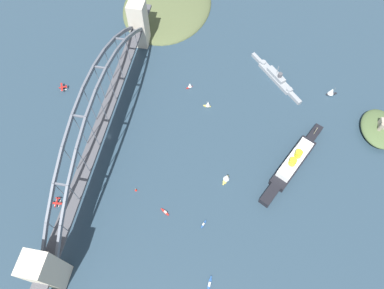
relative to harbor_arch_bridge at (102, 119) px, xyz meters
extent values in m
plane|color=#283D4C|center=(0.00, 0.00, -27.38)|extent=(1400.00, 1400.00, 0.00)
cube|color=beige|center=(-124.48, 0.00, -2.04)|extent=(16.93, 16.88, 50.68)
cube|color=beige|center=(124.48, 0.00, -2.04)|extent=(16.93, 16.88, 50.68)
cube|color=#47474C|center=(0.00, 0.00, -2.60)|extent=(232.02, 11.40, 2.40)
cube|color=#47474C|center=(-144.94, 0.00, -2.60)|extent=(24.00, 11.40, 2.40)
cube|color=slate|center=(-108.22, -5.13, 5.09)|extent=(25.77, 1.80, 18.07)
cube|color=slate|center=(-84.17, -5.13, 18.75)|extent=(25.47, 1.80, 14.83)
cube|color=slate|center=(-60.12, -5.13, 29.01)|extent=(25.12, 1.80, 11.56)
cube|color=slate|center=(-36.07, -5.13, 35.84)|extent=(24.72, 1.80, 8.26)
cube|color=slate|center=(-12.02, -5.13, 39.26)|extent=(24.28, 1.80, 4.90)
cube|color=slate|center=(12.02, -5.13, 39.26)|extent=(24.28, 1.80, 4.90)
cube|color=slate|center=(36.07, -5.13, 35.84)|extent=(24.72, 1.80, 8.26)
cube|color=slate|center=(60.12, -5.13, 29.01)|extent=(25.12, 1.80, 11.56)
cube|color=slate|center=(84.17, -5.13, 18.75)|extent=(25.47, 1.80, 14.83)
cube|color=slate|center=(108.22, -5.13, 5.09)|extent=(25.77, 1.80, 18.07)
cube|color=slate|center=(-108.22, 5.13, 5.09)|extent=(25.77, 1.80, 18.07)
cube|color=slate|center=(-84.17, 5.13, 18.75)|extent=(25.47, 1.80, 14.83)
cube|color=slate|center=(-60.12, 5.13, 29.01)|extent=(25.12, 1.80, 11.56)
cube|color=slate|center=(-36.07, 5.13, 35.84)|extent=(24.72, 1.80, 8.26)
cube|color=slate|center=(-12.02, 5.13, 39.26)|extent=(24.28, 1.80, 4.90)
cube|color=slate|center=(12.02, 5.13, 39.26)|extent=(24.28, 1.80, 4.90)
cube|color=slate|center=(36.07, 5.13, 35.84)|extent=(24.72, 1.80, 8.26)
cube|color=slate|center=(60.12, 5.13, 29.01)|extent=(25.12, 1.80, 11.56)
cube|color=slate|center=(84.17, 5.13, 18.75)|extent=(25.47, 1.80, 14.83)
cube|color=slate|center=(108.22, 5.13, 5.09)|extent=(25.77, 1.80, 18.07)
cube|color=slate|center=(-120.24, 0.00, -2.60)|extent=(1.40, 10.26, 1.40)
cube|color=slate|center=(-72.15, 0.00, 24.73)|extent=(1.40, 10.26, 1.40)
cube|color=slate|center=(-24.05, 0.00, 38.40)|extent=(1.40, 10.26, 1.40)
cube|color=slate|center=(24.05, 0.00, 38.40)|extent=(1.40, 10.26, 1.40)
cube|color=slate|center=(72.15, 0.00, 24.73)|extent=(1.40, 10.26, 1.40)
cube|color=slate|center=(120.24, 0.00, -2.60)|extent=(1.40, 10.26, 1.40)
cylinder|color=slate|center=(-96.19, -5.13, 5.69)|extent=(0.56, 0.56, 14.18)
cylinder|color=slate|center=(-96.19, 5.13, 5.69)|extent=(0.56, 0.56, 14.18)
cylinder|color=slate|center=(-72.15, -5.13, 11.67)|extent=(0.56, 0.56, 26.14)
cylinder|color=slate|center=(-72.15, 5.13, 11.67)|extent=(0.56, 0.56, 26.14)
cylinder|color=slate|center=(-48.10, -5.13, 15.94)|extent=(0.56, 0.56, 34.68)
cylinder|color=slate|center=(-48.10, 5.13, 15.94)|extent=(0.56, 0.56, 34.68)
cylinder|color=slate|center=(-24.05, -5.13, 18.50)|extent=(0.56, 0.56, 39.81)
cylinder|color=slate|center=(-24.05, 5.13, 18.50)|extent=(0.56, 0.56, 39.81)
cylinder|color=slate|center=(0.00, -5.13, 19.35)|extent=(0.56, 0.56, 41.51)
cylinder|color=slate|center=(0.00, 5.13, 19.35)|extent=(0.56, 0.56, 41.51)
cylinder|color=slate|center=(24.05, -5.13, 18.50)|extent=(0.56, 0.56, 39.81)
cylinder|color=slate|center=(24.05, 5.13, 18.50)|extent=(0.56, 0.56, 39.81)
cylinder|color=slate|center=(48.10, -5.13, 15.94)|extent=(0.56, 0.56, 34.68)
cylinder|color=slate|center=(48.10, 5.13, 15.94)|extent=(0.56, 0.56, 34.68)
cylinder|color=slate|center=(72.15, -5.13, 11.67)|extent=(0.56, 0.56, 26.14)
cylinder|color=slate|center=(72.15, 5.13, 11.67)|extent=(0.56, 0.56, 26.14)
cylinder|color=slate|center=(96.19, -5.13, 5.69)|extent=(0.56, 0.56, 14.18)
cylinder|color=slate|center=(96.19, 5.13, 5.69)|extent=(0.56, 0.56, 14.18)
ellipsoid|color=#515B38|center=(-193.00, 14.35, -27.38)|extent=(140.84, 105.69, 17.76)
cube|color=black|center=(0.20, 168.83, -24.23)|extent=(57.17, 39.66, 6.30)
cube|color=black|center=(-33.59, 187.40, -24.23)|extent=(20.46, 15.78, 6.30)
cube|color=black|center=(33.99, 150.26, -24.23)|extent=(21.18, 17.07, 6.30)
cube|color=white|center=(0.20, 168.83, -17.54)|extent=(43.53, 30.92, 7.10)
cube|color=white|center=(-10.25, 174.58, -12.39)|extent=(13.23, 13.45, 3.20)
cylinder|color=yellow|center=(-1.70, 169.88, -10.68)|extent=(6.06, 6.06, 6.62)
cylinder|color=yellow|center=(6.85, 165.17, -10.68)|extent=(6.06, 6.06, 6.62)
cylinder|color=tan|center=(-31.48, 186.24, -16.08)|extent=(0.50, 0.50, 10.00)
cube|color=gray|center=(-97.49, 149.03, -25.47)|extent=(40.44, 36.75, 3.82)
cube|color=gray|center=(-120.93, 128.56, -25.47)|extent=(14.10, 12.96, 3.82)
cube|color=gray|center=(-74.05, 169.49, -25.47)|extent=(14.57, 13.50, 3.82)
cube|color=gray|center=(-97.49, 149.03, -21.58)|extent=(21.80, 20.19, 3.97)
cylinder|color=gray|center=(-113.60, 134.96, -22.46)|extent=(5.62, 5.62, 2.20)
cylinder|color=gray|center=(-81.38, 163.10, -22.46)|extent=(5.62, 5.62, 2.20)
cylinder|color=gray|center=(-97.49, 149.03, -14.60)|extent=(0.60, 0.60, 10.00)
cylinder|color=#4C4C51|center=(-93.97, 152.10, -17.40)|extent=(4.42, 4.42, 4.40)
ellipsoid|color=#4C6038|center=(-48.77, 246.98, -22.47)|extent=(44.31, 34.42, 9.82)
cube|color=#9E937F|center=(-48.77, 246.98, -14.88)|extent=(8.00, 8.00, 9.29)
cylinder|color=gray|center=(-44.27, 243.48, -14.41)|extent=(3.60, 3.60, 10.22)
cylinder|color=#B7B7B2|center=(-44.77, -61.35, -26.93)|extent=(3.40, 5.83, 0.90)
cylinder|color=#B7B7B2|center=(-47.63, -62.71, -26.93)|extent=(3.40, 5.83, 0.90)
cylinder|color=maroon|center=(-44.77, -61.35, -25.84)|extent=(0.14, 0.14, 1.29)
cylinder|color=maroon|center=(-47.63, -62.71, -25.84)|extent=(0.14, 0.14, 1.29)
ellipsoid|color=#B21E19|center=(-46.20, -62.03, -24.46)|extent=(4.64, 7.63, 1.46)
cylinder|color=maroon|center=(-44.71, -65.18, -24.46)|extent=(1.60, 1.32, 1.39)
cube|color=#B21E19|center=(-45.78, -62.91, -23.84)|extent=(10.47, 6.15, 0.20)
cube|color=#B21E19|center=(-47.66, -58.95, -24.31)|extent=(4.17, 2.75, 0.12)
cube|color=maroon|center=(-47.66, -58.95, -22.98)|extent=(0.58, 1.05, 1.50)
cylinder|color=#B7B7B2|center=(70.62, -20.54, -26.93)|extent=(5.90, 1.37, 0.90)
cylinder|color=#B7B7B2|center=(70.89, -23.90, -26.93)|extent=(5.90, 1.37, 0.90)
cylinder|color=maroon|center=(70.62, -20.54, -25.86)|extent=(0.14, 0.14, 1.23)
cylinder|color=maroon|center=(70.89, -23.90, -25.86)|extent=(0.14, 0.14, 1.23)
ellipsoid|color=#B21E19|center=(70.75, -22.22, -24.54)|extent=(8.43, 2.09, 1.42)
cylinder|color=maroon|center=(74.49, -21.92, -24.54)|extent=(0.91, 1.41, 1.35)
cube|color=#B21E19|center=(71.79, -22.14, -23.93)|extent=(2.49, 10.01, 0.20)
cube|color=#B21E19|center=(67.09, -22.52, -24.39)|extent=(1.40, 3.84, 0.12)
cube|color=maroon|center=(67.09, -22.52, -23.08)|extent=(1.11, 0.21, 1.50)
cube|color=#234C8C|center=(67.03, 100.08, -26.77)|extent=(4.57, 3.04, 1.23)
cube|color=#234C8C|center=(64.37, 101.12, -26.77)|extent=(1.65, 1.33, 1.23)
cube|color=#234C8C|center=(69.69, 99.04, -26.77)|extent=(1.71, 1.50, 1.23)
cube|color=beige|center=(67.53, 99.88, -25.53)|extent=(2.46, 1.96, 1.26)
cube|color=black|center=(-86.69, 205.91, -26.85)|extent=(5.27, 7.23, 1.06)
cube|color=black|center=(-88.24, 209.99, -26.85)|extent=(2.10, 2.54, 1.06)
cube|color=black|center=(-85.14, 201.84, -26.85)|extent=(2.36, 2.64, 1.06)
cylinder|color=tan|center=(-86.89, 206.42, -21.79)|extent=(0.16, 0.16, 9.06)
cone|color=white|center=(-86.21, 204.64, -22.25)|extent=(7.74, 7.74, 7.25)
cube|color=#234C8C|center=(109.88, 111.25, -26.88)|extent=(6.42, 2.59, 1.00)
cube|color=#234C8C|center=(105.73, 111.65, -26.88)|extent=(2.18, 1.30, 1.00)
cube|color=#234C8C|center=(114.04, 110.85, -26.88)|extent=(2.20, 1.51, 1.00)
cube|color=beige|center=(110.66, 111.18, -25.90)|extent=(3.27, 1.89, 0.98)
cube|color=gold|center=(-49.93, 84.87, -26.91)|extent=(2.14, 4.44, 0.94)
cube|color=gold|center=(-49.93, 81.91, -26.91)|extent=(0.96, 1.48, 0.94)
cube|color=gold|center=(-49.93, 87.82, -26.91)|extent=(1.15, 1.48, 0.94)
cylinder|color=tan|center=(-49.93, 84.50, -22.47)|extent=(0.16, 0.16, 7.94)
cone|color=white|center=(-49.93, 85.79, -22.87)|extent=(4.07, 4.07, 6.35)
cube|color=#B2231E|center=(62.53, 67.20, -26.90)|extent=(4.25, 5.30, 0.96)
cube|color=#B2231E|center=(60.75, 64.32, -26.90)|extent=(1.76, 1.98, 0.96)
cube|color=#B2231E|center=(64.31, 70.09, -26.90)|extent=(1.93, 2.08, 0.96)
cube|color=beige|center=(62.87, 67.74, -25.83)|extent=(2.60, 2.94, 1.19)
cube|color=gold|center=(25.68, 112.63, -27.00)|extent=(6.70, 4.81, 0.77)
cube|color=gold|center=(29.50, 111.33, -27.00)|extent=(2.35, 1.94, 0.77)
cube|color=gold|center=(21.86, 113.93, -27.00)|extent=(2.44, 2.19, 0.77)
cylinder|color=tan|center=(26.15, 112.47, -22.14)|extent=(0.16, 0.16, 8.94)
cone|color=white|center=(24.48, 113.04, -22.59)|extent=(7.04, 7.04, 7.15)
cube|color=#B2231E|center=(-70.28, 63.42, -27.01)|extent=(4.00, 4.38, 0.74)
cube|color=#B2231E|center=(-68.47, 61.20, -27.01)|extent=(1.48, 1.58, 0.74)
cube|color=#B2231E|center=(-72.09, 65.64, -27.01)|extent=(1.60, 1.68, 0.74)
cylinder|color=tan|center=(-70.05, 63.14, -23.65)|extent=(0.16, 0.16, 5.98)
cone|color=white|center=(-70.84, 64.12, -23.95)|extent=(5.54, 5.54, 4.78)
cone|color=red|center=(47.98, 38.84, -26.28)|extent=(2.20, 2.20, 2.20)
sphere|color=#F2E566|center=(47.98, 38.84, -24.88)|extent=(0.50, 0.50, 0.50)
camera|label=1|loc=(144.28, 104.19, 233.23)|focal=30.73mm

